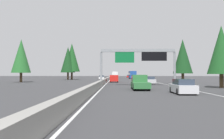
{
  "coord_description": "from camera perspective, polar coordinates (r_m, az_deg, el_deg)",
  "views": [
    {
      "loc": [
        -2.01,
        -2.19,
        1.98
      ],
      "look_at": [
        64.25,
        -1.09,
        3.19
      ],
      "focal_mm": 38.35,
      "sensor_mm": 36.0,
      "label": 1
    }
  ],
  "objects": [
    {
      "name": "box_truck_far_left",
      "position": [
        104.79,
        0.73,
        -1.24
      ],
      "size": [
        8.5,
        2.4,
        2.95
      ],
      "color": "white",
      "rests_on": "ground"
    },
    {
      "name": "sedan_near_center",
      "position": [
        127.94,
        3.92,
        -1.62
      ],
      "size": [
        4.4,
        1.8,
        1.47
      ],
      "color": "red",
      "rests_on": "ground"
    },
    {
      "name": "ground_plane",
      "position": [
        62.08,
        -1.08,
        -2.87
      ],
      "size": [
        320.0,
        320.0,
        0.0
      ],
      "primitive_type": "plane",
      "color": "#38383A"
    },
    {
      "name": "minivan_far_right",
      "position": [
        56.68,
        0.5,
        -2.08
      ],
      "size": [
        5.0,
        1.95,
        1.69
      ],
      "color": "red",
      "rests_on": "ground"
    },
    {
      "name": "conifer_right_mid",
      "position": [
        53.26,
        16.5,
        3.01
      ],
      "size": [
        4.13,
        4.13,
        9.4
      ],
      "color": "#4C3823",
      "rests_on": "ground"
    },
    {
      "name": "oncoming_near",
      "position": [
        83.8,
        -2.46,
        -1.93
      ],
      "size": [
        4.4,
        1.8,
        1.47
      ],
      "rotation": [
        0.0,
        0.0,
        3.14
      ],
      "color": "white",
      "rests_on": "ground"
    },
    {
      "name": "shoulder_stripe_right",
      "position": [
        72.64,
        8.34,
        -2.59
      ],
      "size": [
        160.0,
        0.16,
        0.01
      ],
      "primitive_type": "cube",
      "color": "silver",
      "rests_on": "ground"
    },
    {
      "name": "conifer_left_near",
      "position": [
        60.78,
        -20.85,
        3.02
      ],
      "size": [
        4.5,
        4.5,
        10.22
      ],
      "color": "#4C3823",
      "rests_on": "ground"
    },
    {
      "name": "sedan_mid_center",
      "position": [
        77.33,
        6.19,
        -2.0
      ],
      "size": [
        4.4,
        1.8,
        1.47
      ],
      "color": "silver",
      "rests_on": "ground"
    },
    {
      "name": "bus_distant_b",
      "position": [
        98.47,
        4.87,
        -1.19
      ],
      "size": [
        11.5,
        2.55,
        3.1
      ],
      "color": "#1E4793",
      "rests_on": "ground"
    },
    {
      "name": "median_barrier",
      "position": [
        82.06,
        -0.79,
        -2.11
      ],
      "size": [
        180.0,
        0.56,
        0.9
      ],
      "primitive_type": "cube",
      "color": "gray",
      "rests_on": "ground"
    },
    {
      "name": "conifer_left_mid",
      "position": [
        83.61,
        -9.55,
        2.84
      ],
      "size": [
        5.51,
        5.51,
        12.52
      ],
      "color": "#4C3823",
      "rests_on": "ground"
    },
    {
      "name": "sign_gantry_overhead",
      "position": [
        40.33,
        6.43,
        3.11
      ],
      "size": [
        0.5,
        12.68,
        6.15
      ],
      "color": "gray",
      "rests_on": "ground"
    },
    {
      "name": "pickup_mid_left",
      "position": [
        30.46,
        6.63,
        -3.04
      ],
      "size": [
        5.6,
        2.0,
        1.86
      ],
      "color": "#2D6B38",
      "rests_on": "ground"
    },
    {
      "name": "conifer_left_far",
      "position": [
        82.67,
        -10.45,
        2.31
      ],
      "size": [
        4.92,
        4.92,
        11.17
      ],
      "color": "#4C3823",
      "rests_on": "ground"
    },
    {
      "name": "sedan_far_center",
      "position": [
        24.84,
        16.47,
        -4.0
      ],
      "size": [
        4.4,
        1.8,
        1.47
      ],
      "color": "silver",
      "rests_on": "ground"
    },
    {
      "name": "conifer_right_near",
      "position": [
        37.57,
        24.62,
        4.27
      ],
      "size": [
        3.91,
        3.91,
        8.9
      ],
      "color": "#4C3823",
      "rests_on": "ground"
    },
    {
      "name": "sedan_distant_a",
      "position": [
        48.11,
        9.02,
        -2.58
      ],
      "size": [
        4.4,
        1.8,
        1.47
      ],
      "color": "silver",
      "rests_on": "ground"
    },
    {
      "name": "shoulder_stripe_median",
      "position": [
        72.06,
        -0.6,
        -2.61
      ],
      "size": [
        160.0,
        0.16,
        0.01
      ],
      "primitive_type": "cube",
      "color": "silver",
      "rests_on": "ground"
    }
  ]
}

